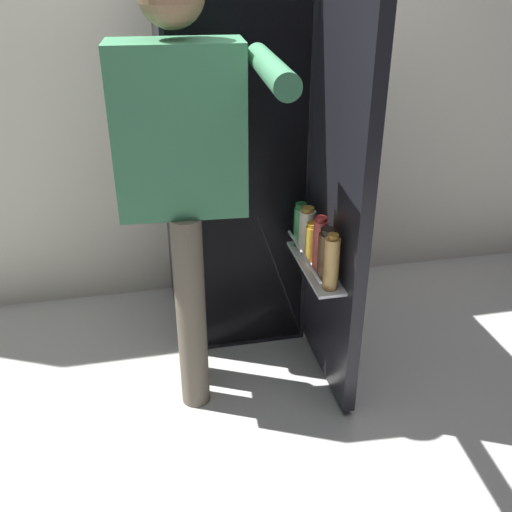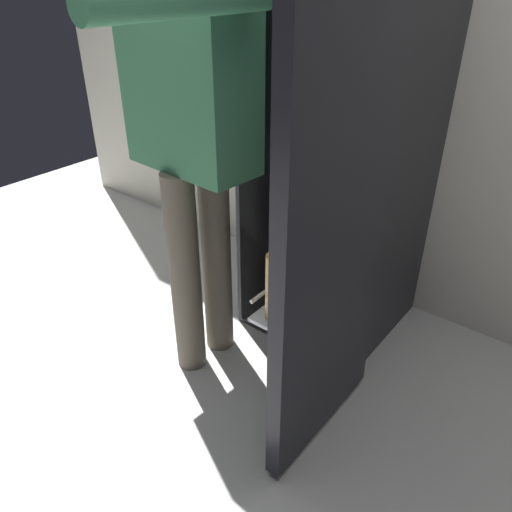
% 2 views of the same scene
% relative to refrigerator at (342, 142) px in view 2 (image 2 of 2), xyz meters
% --- Properties ---
extents(ground_plane, '(5.55, 5.55, 0.00)m').
position_rel_refrigerator_xyz_m(ground_plane, '(-0.03, -0.51, -0.88)').
color(ground_plane, silver).
extents(kitchen_wall, '(4.40, 0.10, 2.48)m').
position_rel_refrigerator_xyz_m(kitchen_wall, '(-0.03, 0.41, 0.36)').
color(kitchen_wall, silver).
rests_on(kitchen_wall, ground_plane).
extents(refrigerator, '(0.66, 1.21, 1.76)m').
position_rel_refrigerator_xyz_m(refrigerator, '(0.00, 0.00, 0.00)').
color(refrigerator, black).
rests_on(refrigerator, ground_plane).
extents(person, '(0.57, 0.81, 1.72)m').
position_rel_refrigerator_xyz_m(person, '(-0.29, -0.52, 0.17)').
color(person, '#665B4C').
rests_on(person, ground_plane).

